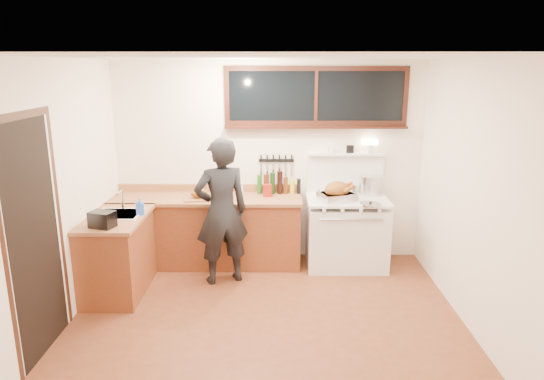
{
  "coord_description": "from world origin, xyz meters",
  "views": [
    {
      "loc": [
        0.09,
        -4.49,
        2.53
      ],
      "look_at": [
        0.05,
        0.85,
        1.15
      ],
      "focal_mm": 32.0,
      "sensor_mm": 36.0,
      "label": 1
    }
  ],
  "objects_px": {
    "man": "(222,212)",
    "cutting_board": "(199,195)",
    "vintage_stove": "(346,231)",
    "roast_turkey": "(337,193)"
  },
  "relations": [
    {
      "from": "cutting_board",
      "to": "roast_turkey",
      "type": "relative_size",
      "value": 0.84
    },
    {
      "from": "vintage_stove",
      "to": "roast_turkey",
      "type": "height_order",
      "value": "vintage_stove"
    },
    {
      "from": "cutting_board",
      "to": "vintage_stove",
      "type": "bearing_deg",
      "value": 2.09
    },
    {
      "from": "man",
      "to": "cutting_board",
      "type": "relative_size",
      "value": 4.15
    },
    {
      "from": "vintage_stove",
      "to": "roast_turkey",
      "type": "distance_m",
      "value": 0.56
    },
    {
      "from": "vintage_stove",
      "to": "cutting_board",
      "type": "distance_m",
      "value": 1.93
    },
    {
      "from": "vintage_stove",
      "to": "man",
      "type": "bearing_deg",
      "value": -162.08
    },
    {
      "from": "man",
      "to": "roast_turkey",
      "type": "height_order",
      "value": "man"
    },
    {
      "from": "vintage_stove",
      "to": "roast_turkey",
      "type": "xyz_separation_m",
      "value": [
        -0.15,
        -0.11,
        0.53
      ]
    },
    {
      "from": "vintage_stove",
      "to": "man",
      "type": "xyz_separation_m",
      "value": [
        -1.54,
        -0.5,
        0.4
      ]
    }
  ]
}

